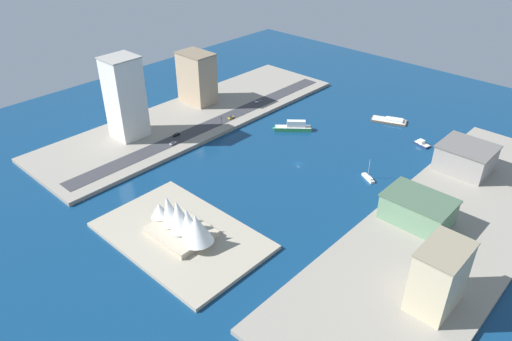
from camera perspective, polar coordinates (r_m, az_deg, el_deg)
The scene contains 21 objects.
ground_plane at distance 297.01m, azimuth 5.09°, elevation 0.85°, with size 440.00×440.00×0.00m, color navy.
quay_west at distance 259.78m, azimuth 22.16°, elevation -6.39°, with size 70.00×240.00×2.43m, color gray.
quay_east at distance 356.31m, azimuth -7.25°, elevation 6.41°, with size 70.00×240.00×2.43m, color gray.
peninsula_point at distance 239.35m, azimuth -8.93°, elevation -7.70°, with size 83.44×53.60×2.00m, color #A89E89.
road_strip at distance 342.11m, azimuth -5.08°, elevation 5.68°, with size 12.42×228.00×0.15m, color #38383D.
patrol_launch_navy at distance 334.67m, azimuth 19.20°, elevation 3.06°, with size 11.88×7.25×3.34m.
barge_flat_brown at distance 361.33m, azimuth 15.74°, elevation 5.78°, with size 26.24×17.51×2.85m.
sailboat_small_white at distance 287.60m, azimuth 13.25°, elevation -0.84°, with size 11.19×7.43×12.86m.
ferry_green_doubledeck at distance 335.85m, azimuth 4.51°, elevation 5.21°, with size 23.59×21.34×7.41m.
terminal_long_green at distance 252.84m, azimuth 18.76°, elevation -4.39°, with size 33.57×23.18×14.20m.
hotel_broad_white at distance 324.18m, azimuth -15.38°, elevation 8.39°, with size 19.91×21.20×54.22m.
carpark_squat_concrete at distance 307.65m, azimuth 23.75°, elevation 1.44°, with size 30.02×27.27×15.71m.
office_block_beige at distance 205.35m, azimuth 21.03°, elevation -11.77°, with size 16.26×24.42×29.07m.
apartment_midrise_tan at distance 371.80m, azimuth -7.08°, elevation 10.95°, with size 27.41×19.00×38.56m.
taxi_yellow_cab at distance 347.53m, azimuth -3.02°, elevation 6.35°, with size 1.98×4.59×1.57m.
suv_black at distance 327.15m, azimuth -9.50°, elevation 4.26°, with size 1.92×5.22×1.66m.
sedan_silver at distance 316.59m, azimuth -9.90°, elevation 3.24°, with size 1.95×4.70×1.60m.
van_white at distance 374.29m, azimuth 0.21°, elevation 8.30°, with size 2.16×5.09×1.55m.
traffic_light_waterfront at distance 336.23m, azimuth -4.13°, elevation 6.05°, with size 0.36×0.36×6.50m.
opera_landmark at distance 231.97m, azimuth -8.73°, elevation -6.16°, with size 42.11×23.94×19.71m.
park_tree_cluster at distance 253.01m, azimuth 22.20°, elevation -5.69°, with size 15.66×22.01×8.21m.
Camera 1 is at (-153.60, 204.71, 150.72)m, focal length 33.49 mm.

